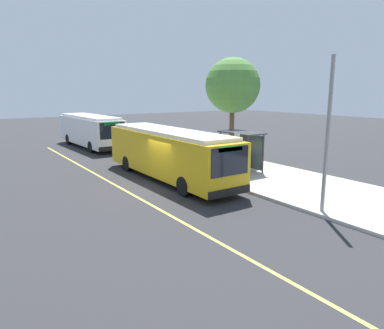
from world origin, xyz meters
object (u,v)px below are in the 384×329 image
at_px(transit_bus_second, 90,130).
at_px(route_sign_post, 237,150).
at_px(transit_bus_main, 169,152).
at_px(waiting_bench, 238,162).

relative_size(transit_bus_second, route_sign_post, 3.66).
xyz_separation_m(transit_bus_second, route_sign_post, (18.17, 2.10, 0.34)).
xyz_separation_m(transit_bus_main, route_sign_post, (3.32, 2.38, 0.34)).
bearing_deg(route_sign_post, transit_bus_second, -173.40).
relative_size(transit_bus_second, waiting_bench, 6.41).
xyz_separation_m(transit_bus_main, transit_bus_second, (-14.85, 0.28, -0.00)).
distance_m(transit_bus_main, waiting_bench, 4.85).
xyz_separation_m(waiting_bench, route_sign_post, (2.47, -2.29, 1.32)).
relative_size(transit_bus_main, route_sign_post, 4.04).
bearing_deg(waiting_bench, transit_bus_main, -100.23).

